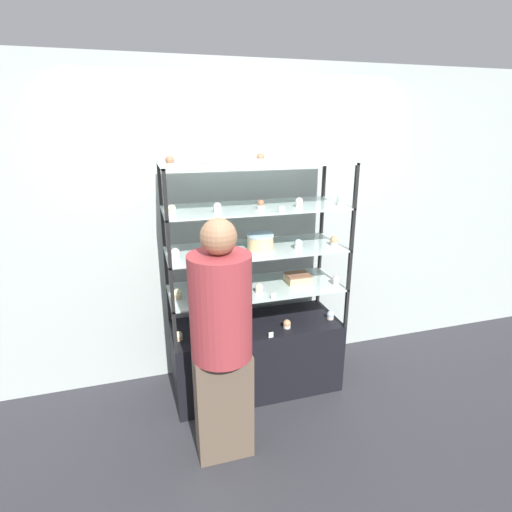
{
  "coord_description": "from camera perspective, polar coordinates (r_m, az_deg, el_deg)",
  "views": [
    {
      "loc": [
        -0.82,
        -2.77,
        2.13
      ],
      "look_at": [
        0.0,
        0.0,
        1.17
      ],
      "focal_mm": 28.0,
      "sensor_mm": 36.0,
      "label": 1
    }
  ],
  "objects": [
    {
      "name": "display_base",
      "position": [
        3.42,
        0.0,
        -13.98
      ],
      "size": [
        1.35,
        0.54,
        0.59
      ],
      "color": "black",
      "rests_on": "ground_plane"
    },
    {
      "name": "price_tag_3",
      "position": [
        2.74,
        3.68,
        6.65
      ],
      "size": [
        0.04,
        0.0,
        0.04
      ],
      "color": "white",
      "rests_on": "display_riser_upper"
    },
    {
      "name": "sheet_cake_frosted",
      "position": [
        3.23,
        5.93,
        -3.13
      ],
      "size": [
        0.19,
        0.17,
        0.07
      ],
      "color": "#DBBC84",
      "rests_on": "display_riser_lower"
    },
    {
      "name": "back_wall",
      "position": [
        3.39,
        -2.0,
        4.24
      ],
      "size": [
        8.0,
        0.05,
        2.6
      ],
      "color": "#A8B2AD",
      "rests_on": "ground_plane"
    },
    {
      "name": "cupcake_7",
      "position": [
        2.84,
        -11.46,
        0.36
      ],
      "size": [
        0.06,
        0.06,
        0.07
      ],
      "color": "white",
      "rests_on": "display_riser_middle"
    },
    {
      "name": "cupcake_15",
      "position": [
        3.06,
        11.94,
        7.71
      ],
      "size": [
        0.05,
        0.05,
        0.07
      ],
      "color": "white",
      "rests_on": "display_riser_upper"
    },
    {
      "name": "price_tag_2",
      "position": [
        2.71,
        -5.13,
        -0.5
      ],
      "size": [
        0.04,
        0.0,
        0.04
      ],
      "color": "white",
      "rests_on": "display_riser_middle"
    },
    {
      "name": "display_riser_upper",
      "position": [
        2.95,
        0.0,
        6.73
      ],
      "size": [
        1.35,
        0.54,
        0.32
      ],
      "color": "black",
      "rests_on": "display_riser_middle"
    },
    {
      "name": "cupcake_19",
      "position": [
        2.93,
        6.65,
        13.82
      ],
      "size": [
        0.06,
        0.06,
        0.07
      ],
      "color": "white",
      "rests_on": "display_riser_top"
    },
    {
      "name": "cupcake_4",
      "position": [
        2.98,
        -11.15,
        -5.34
      ],
      "size": [
        0.06,
        0.06,
        0.07
      ],
      "color": "#CCB28C",
      "rests_on": "display_riser_lower"
    },
    {
      "name": "cupcake_9",
      "position": [
        3.02,
        6.05,
        1.69
      ],
      "size": [
        0.06,
        0.06,
        0.07
      ],
      "color": "beige",
      "rests_on": "display_riser_middle"
    },
    {
      "name": "donut_glazed",
      "position": [
        2.88,
        -7.08,
        13.46
      ],
      "size": [
        0.12,
        0.12,
        0.04
      ],
      "color": "#EFE5CC",
      "rests_on": "display_riser_top"
    },
    {
      "name": "cupcake_5",
      "position": [
        3.02,
        0.45,
        -4.64
      ],
      "size": [
        0.06,
        0.06,
        0.07
      ],
      "color": "beige",
      "rests_on": "display_riser_lower"
    },
    {
      "name": "cupcake_11",
      "position": [
        2.73,
        -11.91,
        6.46
      ],
      "size": [
        0.05,
        0.05,
        0.07
      ],
      "color": "white",
      "rests_on": "display_riser_upper"
    },
    {
      "name": "cupcake_0",
      "position": [
        3.08,
        -11.02,
        -11.16
      ],
      "size": [
        0.06,
        0.06,
        0.07
      ],
      "color": "#CCB28C",
      "rests_on": "display_base"
    },
    {
      "name": "cupcake_12",
      "position": [
        2.75,
        -5.52,
        6.88
      ],
      "size": [
        0.05,
        0.05,
        0.07
      ],
      "color": "white",
      "rests_on": "display_riser_upper"
    },
    {
      "name": "cupcake_14",
      "position": [
        2.95,
        6.17,
        7.64
      ],
      "size": [
        0.05,
        0.05,
        0.07
      ],
      "color": "beige",
      "rests_on": "display_riser_upper"
    },
    {
      "name": "cupcake_10",
      "position": [
        3.15,
        11.1,
        2.14
      ],
      "size": [
        0.06,
        0.06,
        0.07
      ],
      "color": "white",
      "rests_on": "display_riser_middle"
    },
    {
      "name": "display_riser_top",
      "position": [
        2.9,
        0.0,
        12.9
      ],
      "size": [
        1.35,
        0.54,
        0.32
      ],
      "color": "black",
      "rests_on": "display_riser_upper"
    },
    {
      "name": "cupcake_16",
      "position": [
        2.64,
        -12.19,
        13.07
      ],
      "size": [
        0.06,
        0.06,
        0.07
      ],
      "color": "#CCB28C",
      "rests_on": "display_riser_top"
    },
    {
      "name": "cupcake_2",
      "position": [
        3.2,
        4.44,
        -9.67
      ],
      "size": [
        0.06,
        0.06,
        0.07
      ],
      "color": "beige",
      "rests_on": "display_base"
    },
    {
      "name": "layer_cake_centerpiece",
      "position": [
        2.99,
        0.63,
        2.11
      ],
      "size": [
        0.2,
        0.2,
        0.12
      ],
      "color": "#DBBC84",
      "rests_on": "display_riser_middle"
    },
    {
      "name": "cupcake_3",
      "position": [
        3.38,
        10.56,
        -8.32
      ],
      "size": [
        0.06,
        0.06,
        0.07
      ],
      "color": "beige",
      "rests_on": "display_base"
    },
    {
      "name": "cupcake_18",
      "position": [
        2.83,
        0.65,
        13.79
      ],
      "size": [
        0.06,
        0.06,
        0.07
      ],
      "color": "white",
      "rests_on": "display_riser_top"
    },
    {
      "name": "ground_plane",
      "position": [
        3.59,
        0.0,
        -17.99
      ],
      "size": [
        20.0,
        20.0,
        0.0
      ],
      "primitive_type": "plane",
      "color": "#2D2D33"
    },
    {
      "name": "cupcake_20",
      "position": [
        3.04,
        12.28,
        13.7
      ],
      "size": [
        0.06,
        0.06,
        0.07
      ],
      "color": "#CCB28C",
      "rests_on": "display_riser_top"
    },
    {
      "name": "cupcake_1",
      "position": [
        3.15,
        -3.4,
        -10.15
      ],
      "size": [
        0.06,
        0.06,
        0.07
      ],
      "color": "#CCB28C",
      "rests_on": "display_base"
    },
    {
      "name": "price_tag_1",
      "position": [
        2.92,
        2.51,
        -5.71
      ],
      "size": [
        0.04,
        0.0,
        0.04
      ],
      "color": "white",
      "rests_on": "display_riser_lower"
    },
    {
      "name": "display_riser_middle",
      "position": [
        3.03,
        0.0,
        0.82
      ],
      "size": [
        1.35,
        0.54,
        0.32
      ],
      "color": "black",
      "rests_on": "display_riser_lower"
    },
    {
      "name": "cupcake_8",
      "position": [
        2.89,
        -5.4,
        0.93
      ],
      "size": [
        0.06,
        0.06,
        0.07
      ],
      "color": "white",
      "rests_on": "display_riser_middle"
    },
    {
      "name": "customer_figure",
      "position": [
        2.52,
        -4.94,
        -11.66
      ],
      "size": [
        0.38,
        0.38,
        1.63
      ],
      "color": "brown",
      "rests_on": "ground_plane"
    },
    {
      "name": "price_tag_0",
      "position": [
        3.06,
        2.15,
        -11.19
      ],
      "size": [
        0.04,
        0.0,
        0.04
      ],
      "color": "white",
      "rests_on": "display_base"
    },
    {
      "name": "price_tag_4",
      "position": [
        2.65,
        0.57,
        13.23
      ],
      "size": [
        0.04,
        0.0,
        0.04
      ],
      "color": "white",
      "rests_on": "display_riser_top"
    },
    {
      "name": "display_riser_lower",
      "position": [
        3.14,
        0.0,
        -4.72
      ],
      "size": [
        1.35,
        0.54,
        0.32
      ],
      "color": "black",
      "rests_on": "display_base"
    },
    {
      "name": "cupcake_6",
      "position": [
        3.24,
        11.35,
        -3.39
      ],
      "size": [
        0.06,
        0.06,
        0.07
      ],
      "color": "beige",
      "rests_on": "display_riser_lower"
    },
    {
      "name": "cupcake_17",
      "position": [
        2.68,
        -5.37,
        13.46
      ],
      "size": [
        0.06,
        0.06,
        0.07
      ],
      "color": "beige",
      "rests_on": "display_riser_top"
    },
    {
      "name": "cupcake_13",
      "position": [
        2.86,
        0.69,
        7.4
      ],
      "size": [
        0.05,
        0.05,
        0.07
      ],
      "color": "white",
      "rests_on": "display_riser_upper"
    }
  ]
}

